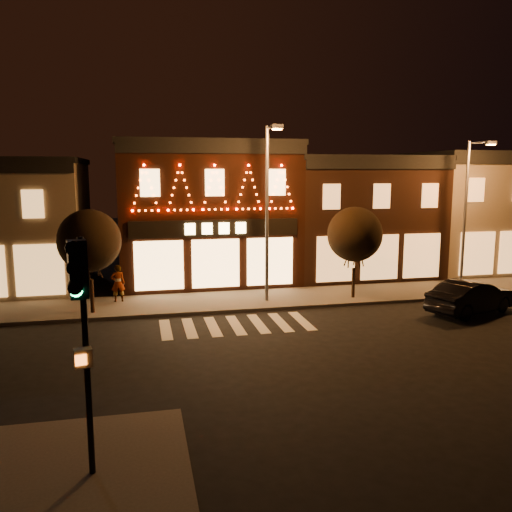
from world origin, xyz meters
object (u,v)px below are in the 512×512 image
object	(u,v)px
traffic_signal_near	(81,312)
streetlamp_mid	(268,200)
dark_sedan	(472,297)
pedestrian	(118,283)

from	to	relation	value
traffic_signal_near	streetlamp_mid	world-z (taller)	streetlamp_mid
streetlamp_mid	dark_sedan	xyz separation A→B (m)	(8.92, -3.65, -4.41)
streetlamp_mid	dark_sedan	distance (m)	10.59
traffic_signal_near	dark_sedan	xyz separation A→B (m)	(16.28, 10.44, -2.98)
pedestrian	dark_sedan	bearing A→B (deg)	155.92
streetlamp_mid	pedestrian	distance (m)	8.53
streetlamp_mid	pedestrian	world-z (taller)	streetlamp_mid
streetlamp_mid	traffic_signal_near	bearing A→B (deg)	-116.49
traffic_signal_near	dark_sedan	bearing A→B (deg)	20.61
dark_sedan	pedestrian	world-z (taller)	pedestrian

